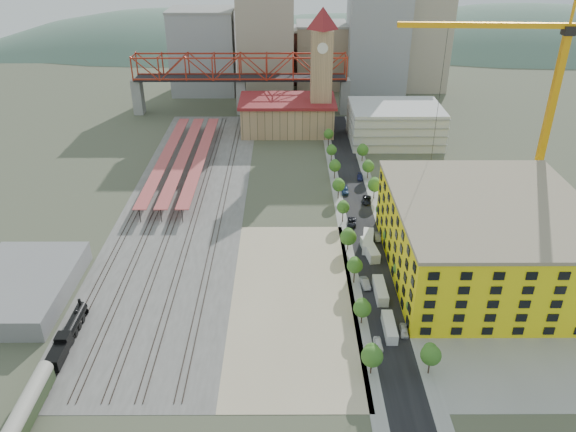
{
  "coord_description": "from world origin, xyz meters",
  "views": [
    {
      "loc": [
        -5.56,
        -134.99,
        77.16
      ],
      "look_at": [
        -5.09,
        -9.94,
        10.0
      ],
      "focal_mm": 35.0,
      "sensor_mm": 36.0,
      "label": 1
    }
  ],
  "objects_px": {
    "site_trailer_a": "(389,327)",
    "site_trailer_b": "(380,291)",
    "site_trailer_c": "(370,250)",
    "car_0": "(378,344)",
    "locomotive": "(69,333)",
    "coach": "(29,405)",
    "clock_tower": "(322,60)",
    "tower_crane": "(541,84)",
    "site_trailer_d": "(368,241)",
    "construction_building": "(486,238)"
  },
  "relations": [
    {
      "from": "locomotive",
      "to": "car_0",
      "type": "distance_m",
      "value": 63.05
    },
    {
      "from": "site_trailer_c",
      "to": "car_0",
      "type": "xyz_separation_m",
      "value": [
        -3.0,
        -35.27,
        -0.63
      ]
    },
    {
      "from": "locomotive",
      "to": "car_0",
      "type": "xyz_separation_m",
      "value": [
        63.0,
        -2.35,
        -1.15
      ]
    },
    {
      "from": "construction_building",
      "to": "locomotive",
      "type": "height_order",
      "value": "construction_building"
    },
    {
      "from": "car_0",
      "to": "site_trailer_a",
      "type": "bearing_deg",
      "value": 56.87
    },
    {
      "from": "clock_tower",
      "to": "locomotive",
      "type": "xyz_separation_m",
      "value": [
        -58.0,
        -125.2,
        -26.83
      ]
    },
    {
      "from": "site_trailer_c",
      "to": "car_0",
      "type": "relative_size",
      "value": 2.34
    },
    {
      "from": "site_trailer_b",
      "to": "car_0",
      "type": "distance_m",
      "value": 17.87
    },
    {
      "from": "tower_crane",
      "to": "site_trailer_b",
      "type": "xyz_separation_m",
      "value": [
        -45.38,
        -40.42,
        -36.87
      ]
    },
    {
      "from": "tower_crane",
      "to": "locomotive",
      "type": "bearing_deg",
      "value": -153.44
    },
    {
      "from": "locomotive",
      "to": "coach",
      "type": "xyz_separation_m",
      "value": [
        0.0,
        -19.98,
        0.92
      ]
    },
    {
      "from": "tower_crane",
      "to": "site_trailer_a",
      "type": "xyz_separation_m",
      "value": [
        -45.38,
        -53.36,
        -36.96
      ]
    },
    {
      "from": "tower_crane",
      "to": "car_0",
      "type": "bearing_deg",
      "value": -129.82
    },
    {
      "from": "locomotive",
      "to": "site_trailer_c",
      "type": "height_order",
      "value": "locomotive"
    },
    {
      "from": "tower_crane",
      "to": "site_trailer_d",
      "type": "height_order",
      "value": "tower_crane"
    },
    {
      "from": "site_trailer_b",
      "to": "car_0",
      "type": "relative_size",
      "value": 2.24
    },
    {
      "from": "site_trailer_b",
      "to": "site_trailer_c",
      "type": "xyz_separation_m",
      "value": [
        0.0,
        17.66,
        0.06
      ]
    },
    {
      "from": "tower_crane",
      "to": "site_trailer_c",
      "type": "distance_m",
      "value": 62.71
    },
    {
      "from": "site_trailer_c",
      "to": "site_trailer_d",
      "type": "xyz_separation_m",
      "value": [
        0.0,
        4.23,
        0.04
      ]
    },
    {
      "from": "site_trailer_c",
      "to": "car_0",
      "type": "bearing_deg",
      "value": -103.43
    },
    {
      "from": "site_trailer_c",
      "to": "site_trailer_d",
      "type": "relative_size",
      "value": 0.97
    },
    {
      "from": "locomotive",
      "to": "site_trailer_d",
      "type": "distance_m",
      "value": 75.74
    },
    {
      "from": "tower_crane",
      "to": "site_trailer_d",
      "type": "distance_m",
      "value": 61.28
    },
    {
      "from": "clock_tower",
      "to": "site_trailer_c",
      "type": "bearing_deg",
      "value": -85.05
    },
    {
      "from": "clock_tower",
      "to": "site_trailer_c",
      "type": "distance_m",
      "value": 96.58
    },
    {
      "from": "site_trailer_d",
      "to": "locomotive",
      "type": "bearing_deg",
      "value": -141.39
    },
    {
      "from": "site_trailer_b",
      "to": "clock_tower",
      "type": "bearing_deg",
      "value": 93.97
    },
    {
      "from": "construction_building",
      "to": "tower_crane",
      "type": "relative_size",
      "value": 0.82
    },
    {
      "from": "tower_crane",
      "to": "car_0",
      "type": "xyz_separation_m",
      "value": [
        -48.38,
        -58.04,
        -37.45
      ]
    },
    {
      "from": "site_trailer_d",
      "to": "site_trailer_a",
      "type": "bearing_deg",
      "value": -80.76
    },
    {
      "from": "clock_tower",
      "to": "locomotive",
      "type": "distance_m",
      "value": 140.56
    },
    {
      "from": "construction_building",
      "to": "site_trailer_a",
      "type": "relative_size",
      "value": 5.72
    },
    {
      "from": "tower_crane",
      "to": "site_trailer_c",
      "type": "relative_size",
      "value": 6.26
    },
    {
      "from": "site_trailer_b",
      "to": "site_trailer_d",
      "type": "distance_m",
      "value": 21.89
    },
    {
      "from": "site_trailer_d",
      "to": "tower_crane",
      "type": "bearing_deg",
      "value": 31.45
    },
    {
      "from": "clock_tower",
      "to": "tower_crane",
      "type": "bearing_deg",
      "value": -52.48
    },
    {
      "from": "site_trailer_b",
      "to": "tower_crane",
      "type": "bearing_deg",
      "value": 41.5
    },
    {
      "from": "construction_building",
      "to": "tower_crane",
      "type": "xyz_separation_m",
      "value": [
        19.38,
        30.48,
        28.76
      ]
    },
    {
      "from": "clock_tower",
      "to": "site_trailer_d",
      "type": "xyz_separation_m",
      "value": [
        8.0,
        -88.04,
        -27.31
      ]
    },
    {
      "from": "locomotive",
      "to": "site_trailer_b",
      "type": "distance_m",
      "value": 67.74
    },
    {
      "from": "construction_building",
      "to": "car_0",
      "type": "bearing_deg",
      "value": -136.47
    },
    {
      "from": "site_trailer_b",
      "to": "site_trailer_c",
      "type": "distance_m",
      "value": 17.66
    },
    {
      "from": "site_trailer_c",
      "to": "car_0",
      "type": "distance_m",
      "value": 35.4
    },
    {
      "from": "car_0",
      "to": "construction_building",
      "type": "bearing_deg",
      "value": 43.06
    },
    {
      "from": "site_trailer_b",
      "to": "site_trailer_d",
      "type": "height_order",
      "value": "site_trailer_d"
    },
    {
      "from": "clock_tower",
      "to": "coach",
      "type": "distance_m",
      "value": 158.47
    },
    {
      "from": "site_trailer_a",
      "to": "site_trailer_d",
      "type": "bearing_deg",
      "value": 90.77
    },
    {
      "from": "locomotive",
      "to": "site_trailer_d",
      "type": "xyz_separation_m",
      "value": [
        66.0,
        37.15,
        -0.48
      ]
    },
    {
      "from": "site_trailer_a",
      "to": "site_trailer_b",
      "type": "bearing_deg",
      "value": 90.77
    },
    {
      "from": "construction_building",
      "to": "coach",
      "type": "height_order",
      "value": "construction_building"
    }
  ]
}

